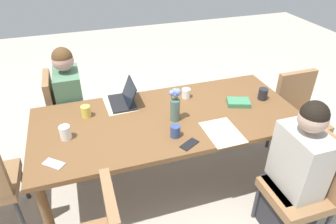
% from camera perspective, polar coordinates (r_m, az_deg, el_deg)
% --- Properties ---
extents(ground_plane, '(10.00, 10.00, 0.00)m').
position_cam_1_polar(ground_plane, '(3.07, -0.00, -12.67)').
color(ground_plane, '#B2A899').
extents(dining_table, '(2.26, 1.01, 0.75)m').
position_cam_1_polar(dining_table, '(2.63, -0.00, -2.20)').
color(dining_table, brown).
rests_on(dining_table, ground_plane).
extents(chair_far_left_near, '(0.44, 0.44, 0.90)m').
position_cam_1_polar(chair_far_left_near, '(2.57, 24.73, -12.16)').
color(chair_far_left_near, olive).
rests_on(chair_far_left_near, ground_plane).
extents(person_far_left_near, '(0.36, 0.40, 1.19)m').
position_cam_1_polar(person_far_left_near, '(2.53, 22.72, -11.35)').
color(person_far_left_near, '#2D2D33').
rests_on(person_far_left_near, ground_plane).
extents(chair_near_left_mid, '(0.44, 0.44, 0.90)m').
position_cam_1_polar(chair_near_left_mid, '(3.32, -18.74, 0.30)').
color(chair_near_left_mid, olive).
rests_on(chair_near_left_mid, ground_plane).
extents(person_near_left_mid, '(0.36, 0.40, 1.19)m').
position_cam_1_polar(person_near_left_mid, '(3.25, -17.49, 0.38)').
color(person_near_left_mid, '#2D2D33').
rests_on(person_near_left_mid, ground_plane).
extents(chair_head_left_right_near, '(0.44, 0.44, 0.90)m').
position_cam_1_polar(chair_head_left_right_near, '(3.39, 23.19, -0.00)').
color(chair_head_left_right_near, olive).
rests_on(chair_head_left_right_near, ground_plane).
extents(flower_vase, '(0.10, 0.08, 0.30)m').
position_cam_1_polar(flower_vase, '(2.47, 1.39, 1.60)').
color(flower_vase, '#4C6B60').
rests_on(flower_vase, dining_table).
extents(placemat_far_left_near, '(0.26, 0.36, 0.00)m').
position_cam_1_polar(placemat_far_left_near, '(2.44, 10.20, -3.78)').
color(placemat_far_left_near, beige).
rests_on(placemat_far_left_near, dining_table).
extents(placemat_near_left_mid, '(0.28, 0.37, 0.00)m').
position_cam_1_polar(placemat_near_left_mid, '(2.81, -9.08, 1.60)').
color(placemat_near_left_mid, beige).
rests_on(placemat_near_left_mid, dining_table).
extents(laptop_near_left_mid, '(0.22, 0.32, 0.20)m').
position_cam_1_polar(laptop_near_left_mid, '(2.78, -8.21, 2.40)').
color(laptop_near_left_mid, black).
rests_on(laptop_near_left_mid, dining_table).
extents(coffee_mug_near_left, '(0.08, 0.08, 0.10)m').
position_cam_1_polar(coffee_mug_near_left, '(2.66, -15.17, 0.10)').
color(coffee_mug_near_left, '#DBC64C').
rests_on(coffee_mug_near_left, dining_table).
extents(coffee_mug_near_right, '(0.08, 0.08, 0.10)m').
position_cam_1_polar(coffee_mug_near_right, '(2.34, 1.38, -3.61)').
color(coffee_mug_near_right, '#33477A').
rests_on(coffee_mug_near_right, dining_table).
extents(coffee_mug_centre_left, '(0.09, 0.09, 0.11)m').
position_cam_1_polar(coffee_mug_centre_left, '(2.95, 17.42, 3.25)').
color(coffee_mug_centre_left, '#232328').
rests_on(coffee_mug_centre_left, dining_table).
extents(coffee_mug_centre_right, '(0.09, 0.09, 0.11)m').
position_cam_1_polar(coffee_mug_centre_right, '(2.44, -18.77, -3.68)').
color(coffee_mug_centre_right, white).
rests_on(coffee_mug_centre_right, dining_table).
extents(coffee_mug_far_left, '(0.08, 0.08, 0.09)m').
position_cam_1_polar(coffee_mug_far_left, '(2.85, 3.42, 3.54)').
color(coffee_mug_far_left, white).
rests_on(coffee_mug_far_left, dining_table).
extents(book_red_cover, '(0.24, 0.20, 0.04)m').
position_cam_1_polar(book_red_cover, '(2.82, 13.09, 1.78)').
color(book_red_cover, '#3D7F56').
rests_on(book_red_cover, dining_table).
extents(phone_black, '(0.17, 0.14, 0.01)m').
position_cam_1_polar(phone_black, '(2.29, 4.06, -6.07)').
color(phone_black, black).
rests_on(phone_black, dining_table).
extents(phone_silver, '(0.16, 0.15, 0.01)m').
position_cam_1_polar(phone_silver, '(2.26, -20.70, -9.10)').
color(phone_silver, silver).
rests_on(phone_silver, dining_table).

